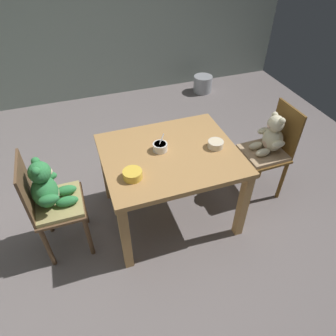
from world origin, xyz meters
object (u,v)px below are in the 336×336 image
at_px(dining_table, 170,163).
at_px(metal_pail, 203,84).
at_px(teddy_chair_near_right, 269,144).
at_px(porridge_bowl_cream_near_right, 216,144).
at_px(porridge_bowl_white_center, 160,147).
at_px(teddy_chair_near_left, 50,195).
at_px(porridge_bowl_yellow_near_left, 133,174).

relative_size(dining_table, metal_pail, 3.80).
xyz_separation_m(teddy_chair_near_right, porridge_bowl_cream_near_right, (-0.57, -0.05, 0.18)).
relative_size(porridge_bowl_cream_near_right, metal_pail, 0.45).
xyz_separation_m(dining_table, porridge_bowl_cream_near_right, (0.37, -0.05, 0.13)).
relative_size(dining_table, porridge_bowl_white_center, 8.78).
bearing_deg(dining_table, porridge_bowl_white_center, 137.61).
bearing_deg(teddy_chair_near_left, porridge_bowl_white_center, 5.49).
distance_m(teddy_chair_near_right, porridge_bowl_white_center, 1.02).
height_order(dining_table, porridge_bowl_cream_near_right, porridge_bowl_cream_near_right).
bearing_deg(porridge_bowl_yellow_near_left, teddy_chair_near_left, 165.34).
height_order(dining_table, porridge_bowl_white_center, porridge_bowl_white_center).
bearing_deg(porridge_bowl_white_center, dining_table, -42.39).
relative_size(teddy_chair_near_right, porridge_bowl_white_center, 7.52).
bearing_deg(teddy_chair_near_right, porridge_bowl_yellow_near_left, 7.37).
bearing_deg(teddy_chair_near_right, porridge_bowl_cream_near_right, 4.23).
distance_m(porridge_bowl_cream_near_right, metal_pail, 2.46).
distance_m(dining_table, metal_pail, 2.55).
bearing_deg(porridge_bowl_cream_near_right, teddy_chair_near_right, 5.29).
height_order(teddy_chair_near_right, porridge_bowl_white_center, teddy_chair_near_right).
bearing_deg(dining_table, teddy_chair_near_left, -178.23).
relative_size(teddy_chair_near_left, teddy_chair_near_right, 1.00).
height_order(dining_table, teddy_chair_near_left, teddy_chair_near_left).
distance_m(teddy_chair_near_left, porridge_bowl_yellow_near_left, 0.63).
distance_m(teddy_chair_near_right, porridge_bowl_cream_near_right, 0.60).
xyz_separation_m(dining_table, porridge_bowl_white_center, (-0.06, 0.06, 0.14)).
height_order(teddy_chair_near_right, porridge_bowl_yellow_near_left, teddy_chair_near_right).
distance_m(dining_table, porridge_bowl_white_center, 0.16).
distance_m(teddy_chair_near_right, porridge_bowl_yellow_near_left, 1.31).
distance_m(teddy_chair_near_right, metal_pail, 2.22).
height_order(porridge_bowl_cream_near_right, metal_pail, porridge_bowl_cream_near_right).
bearing_deg(dining_table, porridge_bowl_cream_near_right, -7.19).
distance_m(dining_table, teddy_chair_near_right, 0.94).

